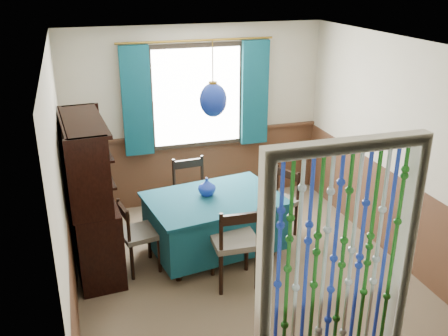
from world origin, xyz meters
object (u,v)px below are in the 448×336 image
object	(u,v)px
vase_sideboard	(93,177)
dining_table	(214,221)
chair_left	(137,234)
chair_near	(235,242)
chair_right	(279,201)
vase_table	(207,187)
chair_far	(192,193)
bowl_shelf	(94,175)
pendant_lamp	(213,100)
sideboard	(92,217)

from	to	relation	value
vase_sideboard	dining_table	bearing A→B (deg)	-20.24
dining_table	chair_left	xyz separation A→B (m)	(-0.91, -0.09, 0.02)
chair_near	chair_right	xyz separation A→B (m)	(0.87, 0.87, -0.04)
dining_table	chair_left	world-z (taller)	chair_left
chair_near	chair_right	bearing A→B (deg)	47.49
chair_left	vase_table	size ratio (longest dim) A/B	4.28
chair_right	chair_left	bearing A→B (deg)	73.82
chair_right	chair_near	bearing A→B (deg)	109.93
chair_far	bowl_shelf	size ratio (longest dim) A/B	4.35
chair_far	pendant_lamp	size ratio (longest dim) A/B	1.13
chair_left	sideboard	bearing A→B (deg)	-130.01
dining_table	pendant_lamp	bearing A→B (deg)	-112.43
dining_table	chair_left	size ratio (longest dim) A/B	1.96
chair_left	vase_table	distance (m)	0.95
dining_table	chair_near	xyz separation A→B (m)	(0.04, -0.68, 0.08)
chair_right	pendant_lamp	size ratio (longest dim) A/B	1.05
chair_far	chair_right	bearing A→B (deg)	151.35
sideboard	pendant_lamp	size ratio (longest dim) A/B	2.11
chair_near	chair_left	distance (m)	1.11
dining_table	chair_far	distance (m)	0.68
chair_left	pendant_lamp	world-z (taller)	pendant_lamp
dining_table	pendant_lamp	size ratio (longest dim) A/B	2.00
chair_near	chair_right	size ratio (longest dim) A/B	1.10
chair_far	vase_sideboard	xyz separation A→B (m)	(-1.21, -0.19, 0.45)
dining_table	vase_sideboard	world-z (taller)	vase_sideboard
sideboard	vase_sideboard	distance (m)	0.47
chair_far	chair_left	xyz separation A→B (m)	(-0.81, -0.76, -0.05)
pendant_lamp	chair_left	bearing A→B (deg)	-174.10
dining_table	pendant_lamp	distance (m)	1.45
vase_table	chair_far	bearing A→B (deg)	94.01
chair_left	chair_near	bearing A→B (deg)	47.73
vase_table	chair_right	bearing A→B (deg)	6.30
chair_far	vase_table	xyz separation A→B (m)	(0.04, -0.58, 0.33)
chair_near	chair_right	distance (m)	1.23
chair_far	bowl_shelf	bearing A→B (deg)	29.78
dining_table	chair_near	world-z (taller)	chair_near
bowl_shelf	vase_sideboard	xyz separation A→B (m)	(0.00, 0.60, -0.26)
bowl_shelf	vase_sideboard	world-z (taller)	bowl_shelf
chair_near	pendant_lamp	bearing A→B (deg)	95.40
dining_table	chair_near	size ratio (longest dim) A/B	1.73
chair_left	pendant_lamp	xyz separation A→B (m)	(0.91, 0.09, 1.42)
chair_right	vase_sideboard	size ratio (longest dim) A/B	5.23
chair_near	vase_table	distance (m)	0.84
chair_near	vase_sideboard	size ratio (longest dim) A/B	5.76
chair_left	dining_table	bearing A→B (deg)	85.43
pendant_lamp	bowl_shelf	xyz separation A→B (m)	(-1.30, -0.12, -0.66)
dining_table	pendant_lamp	world-z (taller)	pendant_lamp
chair_right	bowl_shelf	size ratio (longest dim) A/B	4.05
sideboard	pendant_lamp	world-z (taller)	pendant_lamp
chair_left	pendant_lamp	bearing A→B (deg)	85.43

